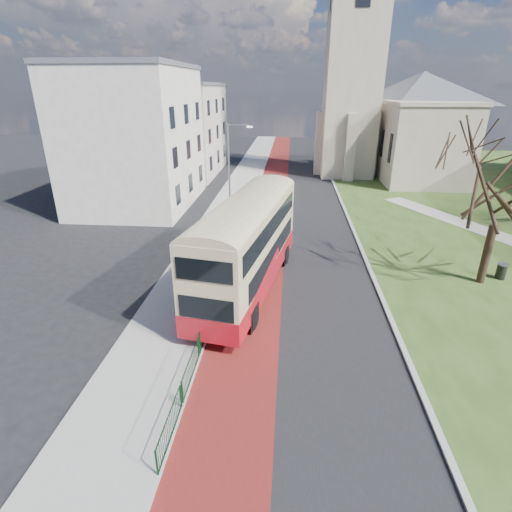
# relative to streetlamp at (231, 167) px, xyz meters

# --- Properties ---
(ground) EXTENTS (160.00, 160.00, 0.00)m
(ground) POSITION_rel_streetlamp_xyz_m (4.35, -18.00, -4.59)
(ground) COLOR black
(ground) RESTS_ON ground
(road_carriageway) EXTENTS (9.00, 120.00, 0.01)m
(road_carriageway) POSITION_rel_streetlamp_xyz_m (5.85, 2.00, -4.59)
(road_carriageway) COLOR black
(road_carriageway) RESTS_ON ground
(bus_lane) EXTENTS (3.40, 120.00, 0.01)m
(bus_lane) POSITION_rel_streetlamp_xyz_m (3.15, 2.00, -4.59)
(bus_lane) COLOR #591414
(bus_lane) RESTS_ON ground
(pavement_west) EXTENTS (4.00, 120.00, 0.12)m
(pavement_west) POSITION_rel_streetlamp_xyz_m (-0.65, 2.00, -4.53)
(pavement_west) COLOR gray
(pavement_west) RESTS_ON ground
(kerb_west) EXTENTS (0.25, 120.00, 0.13)m
(kerb_west) POSITION_rel_streetlamp_xyz_m (1.35, 2.00, -4.53)
(kerb_west) COLOR #999993
(kerb_west) RESTS_ON ground
(kerb_east) EXTENTS (0.25, 80.00, 0.13)m
(kerb_east) POSITION_rel_streetlamp_xyz_m (10.45, 4.00, -4.53)
(kerb_east) COLOR #999993
(kerb_east) RESTS_ON ground
(pedestrian_railing) EXTENTS (0.07, 24.00, 1.12)m
(pedestrian_railing) POSITION_rel_streetlamp_xyz_m (1.40, -14.00, -4.04)
(pedestrian_railing) COLOR #0B3316
(pedestrian_railing) RESTS_ON ground
(gothic_church) EXTENTS (16.38, 18.00, 40.00)m
(gothic_church) POSITION_rel_streetlamp_xyz_m (16.91, 20.00, 8.54)
(gothic_church) COLOR gray
(gothic_church) RESTS_ON ground
(street_block_near) EXTENTS (10.30, 14.30, 13.00)m
(street_block_near) POSITION_rel_streetlamp_xyz_m (-9.65, 4.00, 1.92)
(street_block_near) COLOR beige
(street_block_near) RESTS_ON ground
(street_block_far) EXTENTS (10.30, 16.30, 11.50)m
(street_block_far) POSITION_rel_streetlamp_xyz_m (-9.65, 20.00, 1.17)
(street_block_far) COLOR #B8AC9B
(street_block_far) RESTS_ON ground
(streetlamp) EXTENTS (2.13, 0.18, 8.00)m
(streetlamp) POSITION_rel_streetlamp_xyz_m (0.00, 0.00, 0.00)
(streetlamp) COLOR gray
(streetlamp) RESTS_ON pavement_west
(bus) EXTENTS (5.12, 12.93, 5.27)m
(bus) POSITION_rel_streetlamp_xyz_m (2.86, -13.66, -1.58)
(bus) COLOR #A70F1A
(bus) RESTS_ON ground
(winter_tree_near) EXTENTS (8.31, 8.31, 9.35)m
(winter_tree_near) POSITION_rel_streetlamp_xyz_m (16.80, -11.53, 1.92)
(winter_tree_near) COLOR black
(winter_tree_near) RESTS_ON grass_green
(litter_bin) EXTENTS (0.69, 0.69, 0.98)m
(litter_bin) POSITION_rel_streetlamp_xyz_m (18.20, -10.95, -4.06)
(litter_bin) COLOR black
(litter_bin) RESTS_ON grass_green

